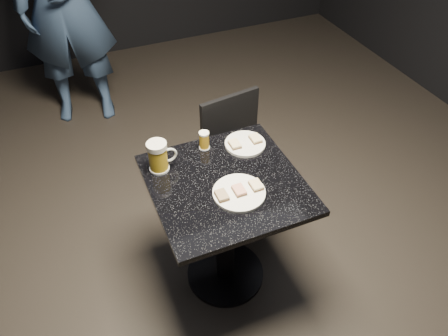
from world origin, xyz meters
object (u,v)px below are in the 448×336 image
Objects in this scene: plate_small at (245,144)px; patron at (63,2)px; plate_large at (239,193)px; table at (226,216)px; chair at (239,156)px; beer_mug at (159,156)px; beer_tumbler at (204,140)px.

patron reaches higher than plate_small.
plate_large is 0.36m from plate_small.
chair is at bearing 57.60° from table.
table is 0.48m from chair.
beer_mug is (-0.46, -0.01, 0.07)m from plate_small.
chair reaches higher than table.
plate_large is 0.27m from table.
plate_large is 1.53× the size of beer_mug.
beer_tumbler is at bearing 90.54° from table.
plate_large is at bearing -119.29° from plate_small.
patron is at bearing 113.99° from chair.
beer_tumbler is (-0.03, 0.37, 0.04)m from plate_large.
chair is at bearing 21.39° from beer_mug.
plate_small is at bearing 0.81° from beer_mug.
beer_tumbler is 0.42m from chair.
patron is 1.78m from beer_mug.
plate_large is 0.13× the size of patron.
plate_large reaches higher than table.
patron is (-0.46, 2.07, 0.19)m from plate_large.
beer_tumbler is (-0.20, 0.06, 0.04)m from plate_small.
chair is (0.26, 0.14, -0.30)m from beer_tumbler.
patron is 2.22× the size of chair.
plate_small is 0.24× the size of chair.
patron is (-0.64, 1.76, 0.19)m from plate_small.
beer_mug reaches higher than plate_large.
beer_mug is at bearing -158.61° from chair.
beer_tumbler is (0.43, -1.70, -0.15)m from patron.
plate_large is 1.16× the size of plate_small.
beer_mug reaches higher than table.
plate_small is 1.33× the size of beer_mug.
patron is 19.40× the size of beer_tumbler.
plate_small is (0.17, 0.31, 0.00)m from plate_large.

